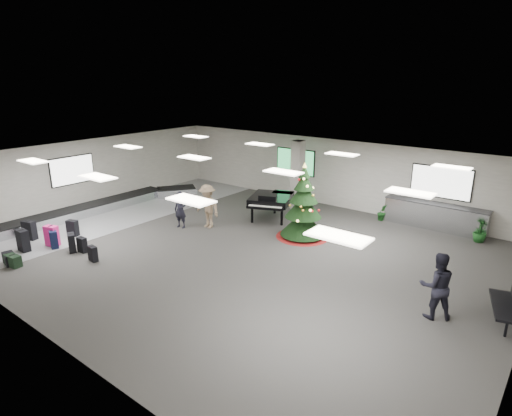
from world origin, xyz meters
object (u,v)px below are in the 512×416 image
Objects in this scene: traveler_a at (180,210)px; traveler_b at (208,206)px; grand_piano at (271,200)px; traveler_bench at (437,286)px; pink_suitcase at (52,236)px; christmas_tree at (303,212)px; baggage_carousel at (108,205)px; potted_plant_left at (382,212)px; service_counter at (435,216)px; potted_plant_right at (480,231)px; bench at (510,303)px.

traveler_b is at bearing 28.04° from traveler_a.
grand_piano is 8.92m from traveler_bench.
christmas_tree is at bearing 26.33° from pink_suitcase.
pink_suitcase reaches higher than baggage_carousel.
grand_piano is 4.87m from potted_plant_left.
traveler_b is 7.53m from potted_plant_left.
baggage_carousel is 4.59m from traveler_a.
potted_plant_left is at bearing -91.86° from traveler_bench.
christmas_tree reaches higher than traveler_bench.
service_counter reaches higher than potted_plant_left.
potted_plant_left is at bearing 66.13° from christmas_tree.
potted_plant_right is (10.12, 5.83, -0.33)m from traveler_a.
christmas_tree reaches higher than bench.
traveler_a is 8.63m from potted_plant_left.
potted_plant_right is at bearing -121.68° from traveler_bench.
christmas_tree reaches higher than pink_suitcase.
baggage_carousel is 3.75× the size of grand_piano.
potted_plant_left is at bearing 33.22° from pink_suitcase.
grand_piano reaches higher than pink_suitcase.
bench is at bearing 173.62° from traveler_bench.
pink_suitcase is 16.00m from potted_plant_right.
traveler_b is at bearing -158.22° from christmas_tree.
traveler_bench is 7.82m from potted_plant_left.
traveler_a is at bearing -138.92° from traveler_b.
grand_piano is at bearing 41.47° from pink_suitcase.
traveler_bench is 2.47× the size of potted_plant_left.
traveler_bench reaches higher than pink_suitcase.
traveler_a is 1.13m from traveler_b.
potted_plant_right reaches higher than potted_plant_left.
christmas_tree reaches higher than baggage_carousel.
grand_piano is 1.42× the size of traveler_b.
service_counter is at bearing 4.87° from grand_piano.
grand_piano is at bearing 43.41° from traveler_a.
baggage_carousel is at bearing 166.84° from bench.
grand_piano is 1.43× the size of traveler_bench.
baggage_carousel is 16.47m from bench.
bench is (3.61, -6.15, 0.05)m from service_counter.
service_counter is 6.80m from grand_piano.
potted_plant_left reaches higher than baggage_carousel.
potted_plant_left is (1.68, 3.80, -0.65)m from christmas_tree.
christmas_tree is 1.67× the size of bench.
traveler_a is 11.68m from potted_plant_right.
bench is (7.37, -2.03, -0.41)m from christmas_tree.
traveler_a reaches higher than bench.
bench is 1.16× the size of traveler_a.
bench reaches higher than baggage_carousel.
traveler_a is at bearing -142.86° from service_counter.
potted_plant_right is at bearing -1.95° from potted_plant_left.
traveler_a reaches higher than pink_suitcase.
christmas_tree reaches higher than grand_piano.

